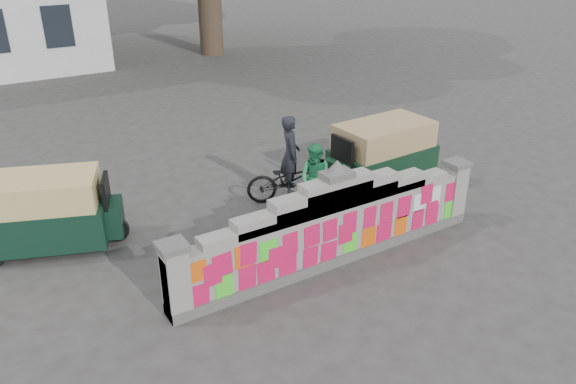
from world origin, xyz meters
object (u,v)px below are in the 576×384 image
(cyclist_bike, at_px, (290,180))
(pedestrian, at_px, (316,179))
(rickshaw_right, at_px, (381,154))
(rickshaw_left, at_px, (47,211))
(cyclist_rider, at_px, (290,165))

(cyclist_bike, xyz_separation_m, pedestrian, (0.16, -0.76, 0.26))
(pedestrian, relative_size, rickshaw_right, 0.55)
(cyclist_bike, distance_m, rickshaw_right, 2.26)
(rickshaw_left, relative_size, rickshaw_right, 0.97)
(pedestrian, bearing_deg, rickshaw_right, 69.90)
(pedestrian, xyz_separation_m, rickshaw_left, (-5.09, 1.49, -0.01))
(rickshaw_left, bearing_deg, pedestrian, 4.71)
(cyclist_bike, height_order, rickshaw_left, rickshaw_left)
(cyclist_rider, relative_size, rickshaw_right, 0.62)
(cyclist_rider, relative_size, rickshaw_left, 0.64)
(cyclist_rider, height_order, pedestrian, cyclist_rider)
(cyclist_bike, relative_size, pedestrian, 1.26)
(pedestrian, bearing_deg, cyclist_rider, 162.87)
(cyclist_bike, distance_m, pedestrian, 0.82)
(pedestrian, distance_m, rickshaw_left, 5.30)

